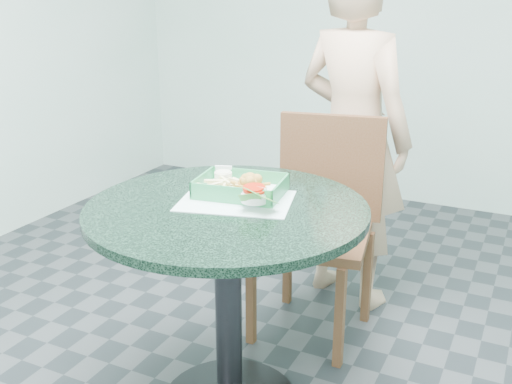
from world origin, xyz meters
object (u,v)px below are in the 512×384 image
at_px(food_basket, 241,195).
at_px(sauce_ramekin, 226,181).
at_px(cafe_table, 228,258).
at_px(crab_sandwich, 249,189).
at_px(dining_chair, 321,211).
at_px(diner_person, 354,127).

distance_m(food_basket, sauce_ramekin, 0.09).
xyz_separation_m(cafe_table, crab_sandwich, (0.03, 0.10, 0.22)).
xyz_separation_m(cafe_table, sauce_ramekin, (-0.08, 0.14, 0.22)).
bearing_deg(dining_chair, diner_person, 74.27).
height_order(cafe_table, crab_sandwich, crab_sandwich).
relative_size(cafe_table, diner_person, 0.55).
xyz_separation_m(crab_sandwich, sauce_ramekin, (-0.11, 0.05, 0.00)).
height_order(diner_person, food_basket, diner_person).
bearing_deg(food_basket, crab_sandwich, -20.78).
distance_m(cafe_table, crab_sandwich, 0.24).
distance_m(diner_person, sauce_ramekin, 0.87).
bearing_deg(crab_sandwich, dining_chair, 84.86).
bearing_deg(food_basket, cafe_table, -86.80).
xyz_separation_m(cafe_table, dining_chair, (0.08, 0.68, -0.05)).
bearing_deg(crab_sandwich, food_basket, 159.22).
bearing_deg(cafe_table, diner_person, 83.36).
relative_size(cafe_table, sauce_ramekin, 15.11).
height_order(diner_person, crab_sandwich, diner_person).
bearing_deg(cafe_table, dining_chair, 82.91).
relative_size(diner_person, food_basket, 5.86).
xyz_separation_m(diner_person, food_basket, (-0.12, -0.88, -0.07)).
bearing_deg(sauce_ramekin, dining_chair, 72.84).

